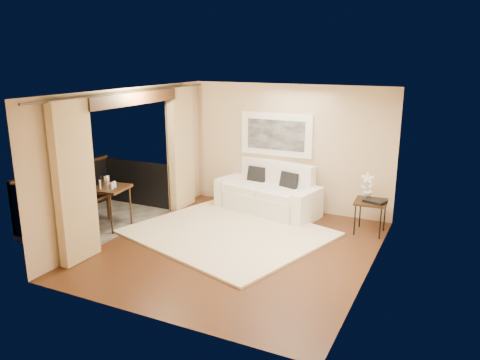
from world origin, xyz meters
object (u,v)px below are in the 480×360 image
Objects in this scene: ice_bucket at (105,180)px; balcony_chair_far at (89,192)px; sofa at (269,195)px; side_table at (371,204)px; orchid at (368,185)px; bistro_table at (108,191)px; balcony_chair_near at (73,200)px.

balcony_chair_far is at bearing -174.29° from ice_bucket.
sofa is at bearing -147.07° from balcony_chair_far.
side_table is 0.59× the size of balcony_chair_far.
ice_bucket is (-4.68, -1.95, 0.03)m from orchid.
balcony_chair_near is (-0.69, -0.26, -0.22)m from bistro_table.
sofa is 4.01m from balcony_chair_near.
side_table is 5.52m from balcony_chair_far.
sofa is 4.74× the size of orchid.
side_table is at bearing 22.10° from bistro_table.
ice_bucket is (-0.14, 0.09, 0.18)m from bistro_table.
balcony_chair_far reaches higher than ice_bucket.
sofa is 2.15m from orchid.
orchid is at bearing 31.52° from balcony_chair_near.
side_table is (2.20, -0.34, 0.20)m from sofa.
orchid is at bearing 24.19° from bistro_table.
side_table is at bearing -53.19° from orchid.
orchid is (-0.11, 0.15, 0.31)m from side_table.
balcony_chair_near is (-5.34, -2.15, -0.06)m from side_table.
bistro_table is 4.08× the size of ice_bucket.
orchid is 4.98m from bistro_table.
sofa reaches higher than side_table.
sofa reaches higher than ice_bucket.
balcony_chair_near is at bearing -129.74° from sofa.
side_table is 0.71× the size of balcony_chair_near.
balcony_chair_far reaches higher than side_table.
ice_bucket is at bearing 39.89° from balcony_chair_near.
sofa is 3.33m from bistro_table.
ice_bucket reaches higher than side_table.
bistro_table is 0.76× the size of balcony_chair_far.
balcony_chair_far is at bearing -160.51° from side_table.
balcony_chair_near is 4.48× the size of ice_bucket.
orchid is 5.72m from balcony_chair_near.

